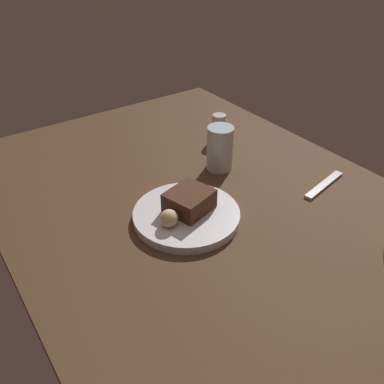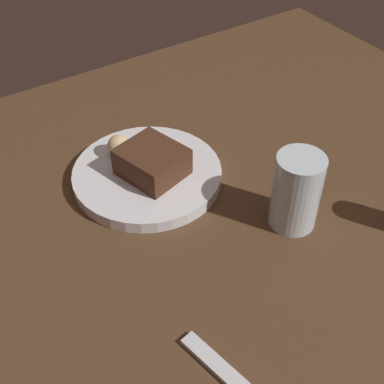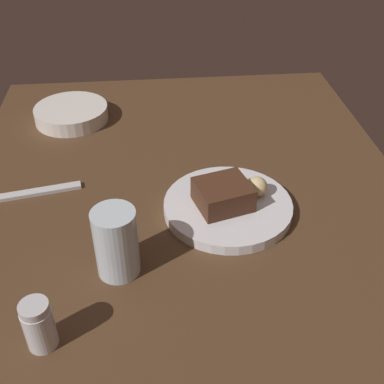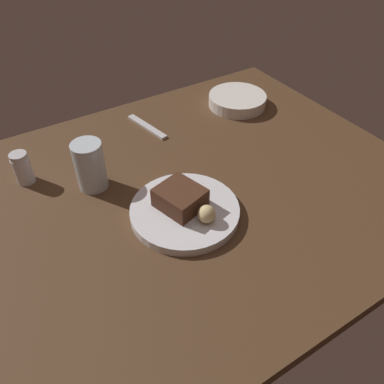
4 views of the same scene
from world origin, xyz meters
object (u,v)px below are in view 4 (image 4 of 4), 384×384
Objects in this scene: bread_roll at (207,214)px; water_glass at (90,166)px; salt_shaker at (22,168)px; dessert_spoon at (147,127)px; side_bowl at (237,100)px; chocolate_cake_slice at (180,198)px; dessert_plate at (185,211)px.

water_glass is at bearing -59.41° from bread_roll.
salt_shaker is 34.21cm from dessert_spoon.
chocolate_cake_slice is at bearing 38.68° from side_bowl.
salt_shaker is 0.67× the size of water_glass.
chocolate_cake_slice reaches higher than side_bowl.
salt_shaker is at bearing -48.12° from chocolate_cake_slice.
water_glass reaches higher than bread_roll.
water_glass is 50.79cm from side_bowl.
chocolate_cake_slice is at bearing -67.78° from dessert_plate.
side_bowl is (-34.91, -36.14, -2.01)cm from bread_roll.
chocolate_cake_slice is 47.58cm from side_bowl.
bread_roll is 50.29cm from side_bowl.
water_glass is at bearing 13.65° from side_bowl.
bread_roll is 0.48× the size of salt_shaker.
salt_shaker is at bearing -48.69° from dessert_plate.
dessert_plate is at bearing 39.97° from side_bowl.
bread_roll is 0.22× the size of side_bowl.
side_bowl is at bearing -177.87° from salt_shaker.
bread_roll is at bearing 120.59° from water_glass.
dessert_plate is at bearing 131.31° from salt_shaker.
chocolate_cake_slice reaches higher than dessert_spoon.
side_bowl is (-61.67, -2.30, -2.05)cm from salt_shaker.
dessert_plate reaches higher than dessert_spoon.
chocolate_cake_slice is 21.54cm from water_glass.
chocolate_cake_slice is 0.59× the size of dessert_spoon.
dessert_plate is 23.07cm from water_glass.
salt_shaker is at bearing -51.66° from bread_roll.
bread_roll is 0.32× the size of water_glass.
dessert_spoon is (28.07, -3.17, -1.33)cm from side_bowl.
chocolate_cake_slice is 34.28cm from dessert_spoon.
dessert_plate is 1.36× the size of side_bowl.
dessert_spoon is (-9.03, -32.87, -3.69)cm from chocolate_cake_slice.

